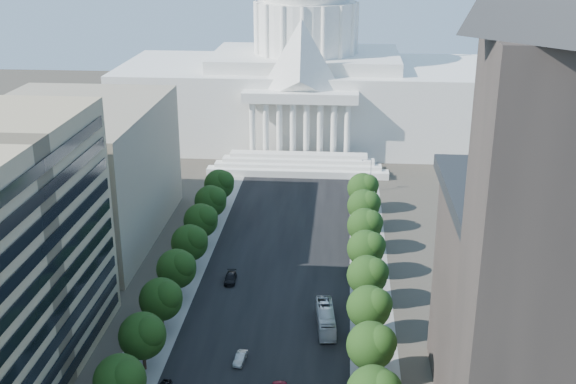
# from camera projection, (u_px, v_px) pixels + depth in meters

# --- Properties ---
(road_asphalt) EXTENTS (30.00, 260.00, 0.01)m
(road_asphalt) POSITION_uv_depth(u_px,v_px,m) (280.00, 260.00, 154.23)
(road_asphalt) COLOR black
(road_asphalt) RESTS_ON ground
(sidewalk_left) EXTENTS (8.00, 260.00, 0.02)m
(sidewalk_left) POSITION_uv_depth(u_px,v_px,m) (192.00, 257.00, 155.64)
(sidewalk_left) COLOR gray
(sidewalk_left) RESTS_ON ground
(sidewalk_right) EXTENTS (8.00, 260.00, 0.02)m
(sidewalk_right) POSITION_uv_depth(u_px,v_px,m) (369.00, 263.00, 152.81)
(sidewalk_right) COLOR gray
(sidewalk_right) RESTS_ON ground
(capitol) EXTENTS (120.00, 56.00, 73.00)m
(capitol) POSITION_uv_depth(u_px,v_px,m) (305.00, 80.00, 236.13)
(capitol) COLOR white
(capitol) RESTS_ON ground
(office_block_left_far) EXTENTS (38.00, 52.00, 30.00)m
(office_block_left_far) POSITION_uv_depth(u_px,v_px,m) (71.00, 173.00, 162.00)
(office_block_left_far) COLOR gray
(office_block_left_far) RESTS_ON ground
(tree_l_c) EXTENTS (7.79, 7.60, 9.97)m
(tree_l_c) POSITION_uv_depth(u_px,v_px,m) (122.00, 379.00, 102.61)
(tree_l_c) COLOR #33261C
(tree_l_c) RESTS_ON ground
(tree_l_d) EXTENTS (7.79, 7.60, 9.97)m
(tree_l_d) POSITION_uv_depth(u_px,v_px,m) (144.00, 335.00, 113.84)
(tree_l_d) COLOR #33261C
(tree_l_d) RESTS_ON ground
(tree_l_e) EXTENTS (7.79, 7.60, 9.97)m
(tree_l_e) POSITION_uv_depth(u_px,v_px,m) (162.00, 298.00, 125.07)
(tree_l_e) COLOR #33261C
(tree_l_e) RESTS_ON ground
(tree_l_f) EXTENTS (7.79, 7.60, 9.97)m
(tree_l_f) POSITION_uv_depth(u_px,v_px,m) (178.00, 268.00, 136.30)
(tree_l_f) COLOR #33261C
(tree_l_f) RESTS_ON ground
(tree_l_g) EXTENTS (7.79, 7.60, 9.97)m
(tree_l_g) POSITION_uv_depth(u_px,v_px,m) (191.00, 242.00, 147.52)
(tree_l_g) COLOR #33261C
(tree_l_g) RESTS_ON ground
(tree_l_h) EXTENTS (7.79, 7.60, 9.97)m
(tree_l_h) POSITION_uv_depth(u_px,v_px,m) (202.00, 220.00, 158.75)
(tree_l_h) COLOR #33261C
(tree_l_h) RESTS_ON ground
(tree_l_i) EXTENTS (7.79, 7.60, 9.97)m
(tree_l_i) POSITION_uv_depth(u_px,v_px,m) (212.00, 200.00, 169.98)
(tree_l_i) COLOR #33261C
(tree_l_i) RESTS_ON ground
(tree_l_j) EXTENTS (7.79, 7.60, 9.97)m
(tree_l_j) POSITION_uv_depth(u_px,v_px,m) (220.00, 183.00, 181.21)
(tree_l_j) COLOR #33261C
(tree_l_j) RESTS_ON ground
(tree_r_d) EXTENTS (7.79, 7.60, 9.97)m
(tree_r_d) POSITION_uv_depth(u_px,v_px,m) (373.00, 345.00, 111.15)
(tree_r_d) COLOR #33261C
(tree_r_d) RESTS_ON ground
(tree_r_e) EXTENTS (7.79, 7.60, 9.97)m
(tree_r_e) POSITION_uv_depth(u_px,v_px,m) (371.00, 306.00, 122.38)
(tree_r_e) COLOR #33261C
(tree_r_e) RESTS_ON ground
(tree_r_f) EXTENTS (7.79, 7.60, 9.97)m
(tree_r_f) POSITION_uv_depth(u_px,v_px,m) (369.00, 275.00, 133.61)
(tree_r_f) COLOR #33261C
(tree_r_f) RESTS_ON ground
(tree_r_g) EXTENTS (7.79, 7.60, 9.97)m
(tree_r_g) POSITION_uv_depth(u_px,v_px,m) (367.00, 248.00, 144.84)
(tree_r_g) COLOR #33261C
(tree_r_g) RESTS_ON ground
(tree_r_h) EXTENTS (7.79, 7.60, 9.97)m
(tree_r_h) POSITION_uv_depth(u_px,v_px,m) (366.00, 225.00, 156.07)
(tree_r_h) COLOR #33261C
(tree_r_h) RESTS_ON ground
(tree_r_i) EXTENTS (7.79, 7.60, 9.97)m
(tree_r_i) POSITION_uv_depth(u_px,v_px,m) (365.00, 205.00, 167.30)
(tree_r_i) COLOR #33261C
(tree_r_i) RESTS_ON ground
(tree_r_j) EXTENTS (7.79, 7.60, 9.97)m
(tree_r_j) POSITION_uv_depth(u_px,v_px,m) (364.00, 187.00, 178.53)
(tree_r_j) COLOR #33261C
(tree_r_j) RESTS_ON ground
(streetlight_c) EXTENTS (2.61, 0.44, 9.00)m
(streetlight_c) POSITION_uv_depth(u_px,v_px,m) (380.00, 310.00, 122.66)
(streetlight_c) COLOR gray
(streetlight_c) RESTS_ON ground
(streetlight_d) EXTENTS (2.61, 0.44, 9.00)m
(streetlight_d) POSITION_uv_depth(u_px,v_px,m) (375.00, 248.00, 146.06)
(streetlight_d) COLOR gray
(streetlight_d) RESTS_ON ground
(streetlight_e) EXTENTS (2.61, 0.44, 9.00)m
(streetlight_e) POSITION_uv_depth(u_px,v_px,m) (371.00, 204.00, 169.45)
(streetlight_e) COLOR gray
(streetlight_e) RESTS_ON ground
(streetlight_f) EXTENTS (2.61, 0.44, 9.00)m
(streetlight_f) POSITION_uv_depth(u_px,v_px,m) (369.00, 171.00, 192.85)
(streetlight_f) COLOR gray
(streetlight_f) RESTS_ON ground
(car_silver) EXTENTS (2.05, 4.55, 1.45)m
(car_silver) POSITION_uv_depth(u_px,v_px,m) (240.00, 358.00, 117.87)
(car_silver) COLOR #95989B
(car_silver) RESTS_ON ground
(car_dark_b) EXTENTS (2.42, 5.48, 1.56)m
(car_dark_b) POSITION_uv_depth(u_px,v_px,m) (230.00, 278.00, 144.61)
(car_dark_b) COLOR black
(car_dark_b) RESTS_ON ground
(city_bus) EXTENTS (4.05, 12.45, 3.40)m
(city_bus) POSITION_uv_depth(u_px,v_px,m) (326.00, 319.00, 127.89)
(city_bus) COLOR silver
(city_bus) RESTS_ON ground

